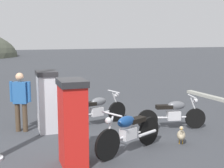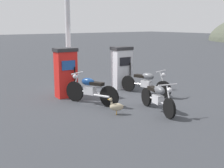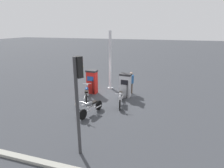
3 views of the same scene
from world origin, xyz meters
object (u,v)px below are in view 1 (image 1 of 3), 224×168
at_px(attendant_person, 21,98).
at_px(wandering_duck, 181,135).
at_px(fuel_pump_near, 73,122).
at_px(motorcycle_extra, 173,113).
at_px(motorcycle_far_pump, 96,110).
at_px(fuel_pump_far, 47,101).
at_px(motorcycle_near_pump, 129,131).

relative_size(attendant_person, wandering_duck, 3.27).
bearing_deg(wandering_duck, attendant_person, 142.61).
relative_size(fuel_pump_near, motorcycle_extra, 0.91).
xyz_separation_m(motorcycle_far_pump, attendant_person, (-2.03, 0.23, 0.45)).
relative_size(motorcycle_extra, attendant_person, 1.18).
distance_m(fuel_pump_near, attendant_person, 2.76).
xyz_separation_m(motorcycle_extra, attendant_person, (-3.82, 1.43, 0.46)).
xyz_separation_m(fuel_pump_far, motorcycle_near_pump, (1.30, -2.27, -0.35)).
height_order(motorcycle_near_pump, motorcycle_extra, motorcycle_near_pump).
bearing_deg(wandering_duck, motorcycle_extra, 64.92).
distance_m(fuel_pump_far, wandering_duck, 3.55).
xyz_separation_m(fuel_pump_near, motorcycle_extra, (3.17, 1.25, -0.42)).
height_order(fuel_pump_near, motorcycle_far_pump, fuel_pump_near).
relative_size(fuel_pump_far, wandering_duck, 3.37).
distance_m(motorcycle_near_pump, wandering_duck, 1.38).
distance_m(motorcycle_near_pump, motorcycle_far_pump, 2.28).
relative_size(fuel_pump_far, motorcycle_far_pump, 0.78).
bearing_deg(wandering_duck, fuel_pump_far, 139.35).
relative_size(motorcycle_far_pump, attendant_person, 1.33).
height_order(fuel_pump_near, attendant_person, fuel_pump_near).
xyz_separation_m(fuel_pump_far, motorcycle_extra, (3.17, -1.18, -0.39)).
relative_size(motorcycle_near_pump, attendant_person, 1.19).
bearing_deg(attendant_person, motorcycle_near_pump, -52.26).
height_order(motorcycle_near_pump, wandering_duck, motorcycle_near_pump).
distance_m(fuel_pump_near, fuel_pump_far, 2.43).
bearing_deg(motorcycle_near_pump, motorcycle_extra, 30.10).
bearing_deg(fuel_pump_near, motorcycle_extra, 21.55).
bearing_deg(attendant_person, wandering_duck, -37.39).
bearing_deg(motorcycle_far_pump, motorcycle_extra, -33.69).
xyz_separation_m(motorcycle_extra, wandering_duck, (-0.52, -1.10, -0.21)).
height_order(fuel_pump_far, motorcycle_near_pump, fuel_pump_far).
distance_m(fuel_pump_far, motorcycle_far_pump, 1.43).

